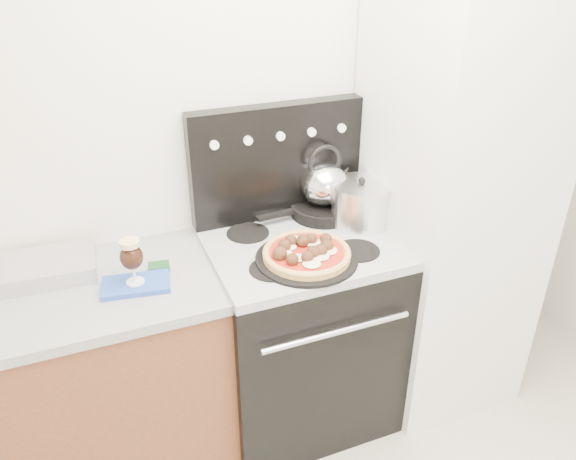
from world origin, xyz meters
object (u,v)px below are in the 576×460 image
base_cabinet (38,400)px  stock_pot (360,205)px  stove_body (300,334)px  oven_mitt (136,285)px  pizza_pan (307,258)px  pizza (307,252)px  tea_kettle (324,180)px  skillet (323,209)px  beer_glass (132,261)px  fridge (448,210)px

base_cabinet → stock_pot: stock_pot is taller
stove_body → oven_mitt: size_ratio=3.63×
stove_body → stock_pot: bearing=11.1°
oven_mitt → pizza_pan: pizza_pan is taller
base_cabinet → oven_mitt: oven_mitt is taller
base_cabinet → stock_pot: 1.52m
pizza → tea_kettle: (0.22, 0.33, 0.13)m
pizza → skillet: bearing=55.7°
stove_body → pizza_pan: pizza_pan is taller
base_cabinet → skillet: skillet is taller
base_cabinet → pizza_pan: size_ratio=3.63×
pizza → tea_kettle: 0.42m
pizza_pan → pizza: 0.03m
oven_mitt → pizza: size_ratio=0.71×
stock_pot → tea_kettle: bearing=129.7°
pizza_pan → stock_pot: (0.33, 0.19, 0.08)m
pizza → pizza_pan: bearing=0.0°
pizza_pan → tea_kettle: 0.43m
base_cabinet → beer_glass: beer_glass is taller
oven_mitt → pizza_pan: (0.64, -0.09, 0.02)m
pizza_pan → fridge: bearing=8.5°
pizza_pan → stove_body: bearing=75.8°
beer_glass → fridge: bearing=0.9°
skillet → fridge: bearing=-23.0°
tea_kettle → stock_pot: tea_kettle is taller
fridge → base_cabinet: bearing=178.4°
stove_body → pizza: (-0.03, -0.13, 0.52)m
tea_kettle → pizza: bearing=-106.3°
beer_glass → pizza_pan: beer_glass is taller
stove_body → beer_glass: bearing=-176.1°
stove_body → oven_mitt: 0.82m
stove_body → stock_pot: stock_pot is taller
stock_pot → fridge: bearing=-11.8°
base_cabinet → oven_mitt: (0.43, -0.07, 0.48)m
pizza_pan → skillet: (0.22, 0.33, 0.02)m
beer_glass → tea_kettle: bearing=15.4°
base_cabinet → tea_kettle: 1.46m
stove_body → fridge: size_ratio=0.46×
base_cabinet → pizza_pan: 1.19m
stove_body → tea_kettle: (0.19, 0.19, 0.65)m
base_cabinet → skillet: bearing=7.4°
fridge → pizza: (-0.73, -0.11, 0.01)m
base_cabinet → pizza_pan: bearing=-8.5°
base_cabinet → skillet: (1.29, 0.17, 0.52)m
fridge → skillet: bearing=157.0°
oven_mitt → beer_glass: size_ratio=1.35×
stove_body → beer_glass: (-0.68, -0.05, 0.57)m
beer_glass → skillet: beer_glass is taller
tea_kettle → stock_pot: bearing=-32.3°
base_cabinet → tea_kettle: size_ratio=6.25×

